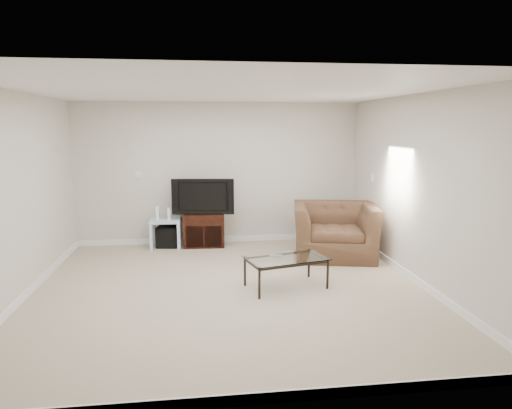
{
  "coord_description": "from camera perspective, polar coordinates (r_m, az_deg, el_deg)",
  "views": [
    {
      "loc": [
        -0.38,
        -5.61,
        2.08
      ],
      "look_at": [
        0.5,
        1.2,
        0.9
      ],
      "focal_mm": 32.0,
      "sensor_mm": 36.0,
      "label": 1
    }
  ],
  "objects": [
    {
      "name": "game_console",
      "position": [
        8.03,
        -12.19,
        -1.04
      ],
      "size": [
        0.05,
        0.17,
        0.23
      ],
      "primitive_type": "cube",
      "rotation": [
        0.0,
        0.0,
        0.01
      ],
      "color": "white",
      "rests_on": "side_table"
    },
    {
      "name": "floor",
      "position": [
        5.99,
        -3.34,
        -10.57
      ],
      "size": [
        5.0,
        5.0,
        0.0
      ],
      "primitive_type": "plane",
      "color": "tan",
      "rests_on": "ground"
    },
    {
      "name": "wall_back",
      "position": [
        8.16,
        -4.66,
        3.88
      ],
      "size": [
        5.0,
        0.02,
        2.5
      ],
      "primitive_type": "cube",
      "color": "silver",
      "rests_on": "ground"
    },
    {
      "name": "plate_back",
      "position": [
        8.2,
        -14.49,
        3.63
      ],
      "size": [
        0.12,
        0.02,
        0.12
      ],
      "primitive_type": "cube",
      "color": "white",
      "rests_on": "wall_back"
    },
    {
      "name": "coffee_table",
      "position": [
        6.02,
        3.75,
        -8.47
      ],
      "size": [
        1.13,
        0.81,
        0.4
      ],
      "primitive_type": null,
      "rotation": [
        0.0,
        0.0,
        0.25
      ],
      "color": "black",
      "rests_on": "floor"
    },
    {
      "name": "plate_right_outlet",
      "position": [
        7.69,
        14.8,
        -3.97
      ],
      "size": [
        0.02,
        0.08,
        0.12
      ],
      "primitive_type": "cube",
      "color": "white",
      "rests_on": "wall_right"
    },
    {
      "name": "ceiling",
      "position": [
        5.64,
        -3.59,
        14.02
      ],
      "size": [
        5.0,
        5.0,
        0.0
      ],
      "primitive_type": "plane",
      "color": "white",
      "rests_on": "ground"
    },
    {
      "name": "dvd_player",
      "position": [
        8.01,
        -6.52,
        -1.77
      ],
      "size": [
        0.38,
        0.28,
        0.05
      ],
      "primitive_type": "cube",
      "rotation": [
        0.0,
        0.0,
        -0.05
      ],
      "color": "black",
      "rests_on": "tv_stand"
    },
    {
      "name": "remote",
      "position": [
        6.0,
        2.52,
        -6.41
      ],
      "size": [
        0.16,
        0.06,
        0.02
      ],
      "primitive_type": "cube",
      "rotation": [
        0.0,
        0.0,
        -0.1
      ],
      "color": "#B2B2B7",
      "rests_on": "coffee_table"
    },
    {
      "name": "side_table",
      "position": [
        8.11,
        -11.22,
        -3.5
      ],
      "size": [
        0.52,
        0.52,
        0.49
      ],
      "primitive_type": null,
      "rotation": [
        0.0,
        0.0,
        0.0
      ],
      "color": "#A2B9C7",
      "rests_on": "floor"
    },
    {
      "name": "plate_right_switch",
      "position": [
        7.8,
        14.28,
        3.34
      ],
      "size": [
        0.02,
        0.09,
        0.13
      ],
      "primitive_type": "cube",
      "color": "white",
      "rests_on": "wall_right"
    },
    {
      "name": "game_case",
      "position": [
        8.02,
        -10.87,
        -1.12
      ],
      "size": [
        0.07,
        0.15,
        0.2
      ],
      "primitive_type": "cube",
      "rotation": [
        0.0,
        0.0,
        0.11
      ],
      "color": "silver",
      "rests_on": "side_table"
    },
    {
      "name": "wall_left",
      "position": [
        6.05,
        -27.79,
        0.75
      ],
      "size": [
        0.02,
        5.0,
        2.5
      ],
      "primitive_type": "cube",
      "color": "silver",
      "rests_on": "ground"
    },
    {
      "name": "television",
      "position": [
        7.95,
        -6.58,
        1.1
      ],
      "size": [
        1.01,
        0.31,
        0.62
      ],
      "primitive_type": "imported",
      "rotation": [
        0.0,
        0.0,
        -0.11
      ],
      "color": "black",
      "rests_on": "tv_stand"
    },
    {
      "name": "subwoofer",
      "position": [
        8.15,
        -10.98,
        -3.95
      ],
      "size": [
        0.4,
        0.4,
        0.35
      ],
      "primitive_type": "cube",
      "rotation": [
        0.0,
        0.0,
        -0.15
      ],
      "color": "black",
      "rests_on": "floor"
    },
    {
      "name": "wall_right",
      "position": [
        6.36,
        19.65,
        1.69
      ],
      "size": [
        0.02,
        5.0,
        2.5
      ],
      "primitive_type": "cube",
      "color": "silver",
      "rests_on": "ground"
    },
    {
      "name": "tv_stand",
      "position": [
        8.09,
        -6.49,
        -3.08
      ],
      "size": [
        0.73,
        0.52,
        0.59
      ],
      "primitive_type": null,
      "rotation": [
        0.0,
        0.0,
        -0.05
      ],
      "color": "black",
      "rests_on": "floor"
    },
    {
      "name": "recliner",
      "position": [
        7.43,
        9.84,
        -2.11
      ],
      "size": [
        1.45,
        1.1,
        1.14
      ],
      "primitive_type": "imported",
      "rotation": [
        0.0,
        0.0,
        -0.21
      ],
      "color": "#4B2E22",
      "rests_on": "floor"
    }
  ]
}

